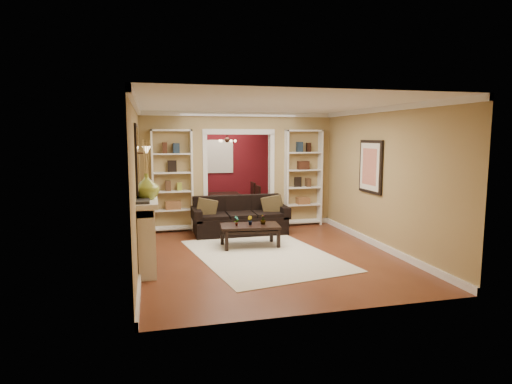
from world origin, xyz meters
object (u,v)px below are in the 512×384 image
object	(u,v)px
sofa	(240,215)
fireplace	(148,232)
bookshelf_right	(303,178)
bookshelf_left	(172,181)
dining_table	(228,205)
coffee_table	(250,236)

from	to	relation	value
sofa	fireplace	distance (m)	2.77
bookshelf_right	fireplace	distance (m)	4.47
bookshelf_right	sofa	bearing A→B (deg)	-160.92
sofa	bookshelf_left	world-z (taller)	bookshelf_left
bookshelf_right	dining_table	size ratio (longest dim) A/B	1.48
coffee_table	fireplace	size ratio (longest dim) A/B	0.67
bookshelf_left	dining_table	bearing A→B (deg)	47.73
coffee_table	dining_table	size ratio (longest dim) A/B	0.73
coffee_table	fireplace	xyz separation A→B (m)	(-1.92, -0.81, 0.36)
sofa	bookshelf_right	size ratio (longest dim) A/B	0.91
coffee_table	dining_table	world-z (taller)	dining_table
sofa	bookshelf_left	xyz separation A→B (m)	(-1.42, 0.58, 0.74)
sofa	dining_table	size ratio (longest dim) A/B	1.35
fireplace	dining_table	distance (m)	4.74
bookshelf_left	fireplace	distance (m)	2.65
sofa	coffee_table	distance (m)	1.16
coffee_table	bookshelf_left	xyz separation A→B (m)	(-1.38, 1.72, 0.93)
dining_table	sofa	bearing A→B (deg)	176.69
sofa	dining_table	xyz separation A→B (m)	(0.13, 2.29, -0.14)
bookshelf_left	bookshelf_right	xyz separation A→B (m)	(3.10, 0.00, 0.00)
fireplace	coffee_table	bearing A→B (deg)	22.83
coffee_table	bookshelf_right	xyz separation A→B (m)	(1.72, 1.72, 0.93)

